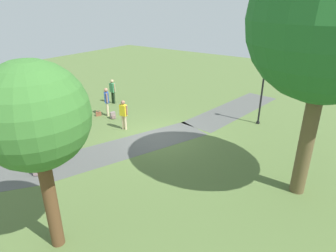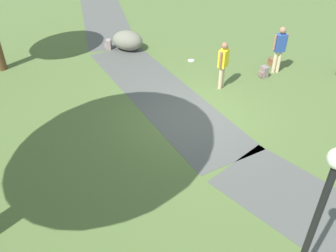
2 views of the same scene
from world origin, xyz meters
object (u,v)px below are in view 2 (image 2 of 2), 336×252
object	(u,v)px
lamp_post	(315,222)
woman_with_handbag	(280,47)
lawn_boulder	(128,41)
spare_backpack_on_lawn	(264,72)
handbag_on_grass	(272,62)
backpack_by_boulder	(108,45)
man_near_boulder	(223,62)
frisbee_on_grass	(191,60)

from	to	relation	value
lamp_post	woman_with_handbag	distance (m)	8.89
lawn_boulder	spare_backpack_on_lawn	xyz separation A→B (m)	(-5.43, -1.40, -0.19)
handbag_on_grass	backpack_by_boulder	xyz separation A→B (m)	(5.89, 2.91, 0.05)
man_near_boulder	backpack_by_boulder	distance (m)	5.39
handbag_on_grass	backpack_by_boulder	world-z (taller)	backpack_by_boulder
lamp_post	spare_backpack_on_lawn	distance (m)	8.60
woman_with_handbag	man_near_boulder	distance (m)	2.41
man_near_boulder	backpack_by_boulder	bearing A→B (deg)	2.70
lamp_post	frisbee_on_grass	bearing A→B (deg)	-43.42
lamp_post	backpack_by_boulder	distance (m)	11.78
lamp_post	lawn_boulder	distance (m)	11.41
man_near_boulder	frisbee_on_grass	size ratio (longest dim) A/B	6.56
lamp_post	lawn_boulder	bearing A→B (deg)	-31.13
lamp_post	spare_backpack_on_lawn	xyz separation A→B (m)	(4.22, -7.23, -1.93)
man_near_boulder	frisbee_on_grass	world-z (taller)	man_near_boulder
frisbee_on_grass	backpack_by_boulder	bearing A→B (deg)	21.24
woman_with_handbag	backpack_by_boulder	bearing A→B (deg)	21.65
lawn_boulder	woman_with_handbag	world-z (taller)	woman_with_handbag
handbag_on_grass	backpack_by_boulder	size ratio (longest dim) A/B	0.92
woman_with_handbag	backpack_by_boulder	distance (m)	6.78
lawn_boulder	man_near_boulder	size ratio (longest dim) A/B	0.91
woman_with_handbag	man_near_boulder	size ratio (longest dim) A/B	1.05
woman_with_handbag	lawn_boulder	bearing A→B (deg)	19.66
lawn_boulder	woman_with_handbag	bearing A→B (deg)	-160.34
lamp_post	man_near_boulder	distance (m)	7.59
woman_with_handbag	frisbee_on_grass	distance (m)	3.34
woman_with_handbag	backpack_by_boulder	size ratio (longest dim) A/B	4.29
backpack_by_boulder	lawn_boulder	bearing A→B (deg)	-143.64
lamp_post	frisbee_on_grass	size ratio (longest dim) A/B	13.81
lamp_post	woman_with_handbag	world-z (taller)	lamp_post
handbag_on_grass	frisbee_on_grass	xyz separation A→B (m)	(2.59, 1.62, -0.13)
lawn_boulder	spare_backpack_on_lawn	bearing A→B (deg)	-165.53
lawn_boulder	woman_with_handbag	distance (m)	5.98
woman_with_handbag	man_near_boulder	bearing A→B (deg)	67.59
woman_with_handbag	backpack_by_boulder	xyz separation A→B (m)	(6.25, 2.48, -0.80)
lamp_post	frisbee_on_grass	distance (m)	9.88
man_near_boulder	frisbee_on_grass	bearing A→B (deg)	-26.89
lamp_post	handbag_on_grass	world-z (taller)	lamp_post
lamp_post	backpack_by_boulder	world-z (taller)	lamp_post
lawn_boulder	handbag_on_grass	bearing A→B (deg)	-155.14
woman_with_handbag	handbag_on_grass	bearing A→B (deg)	-49.45
handbag_on_grass	backpack_by_boulder	bearing A→B (deg)	26.27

